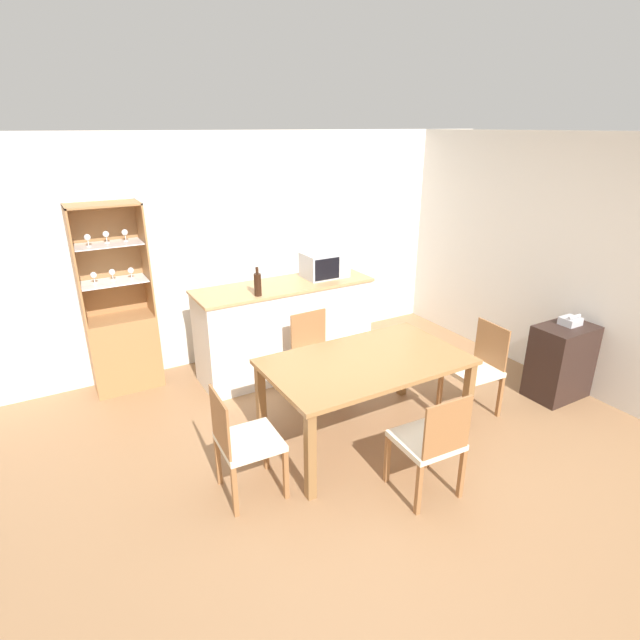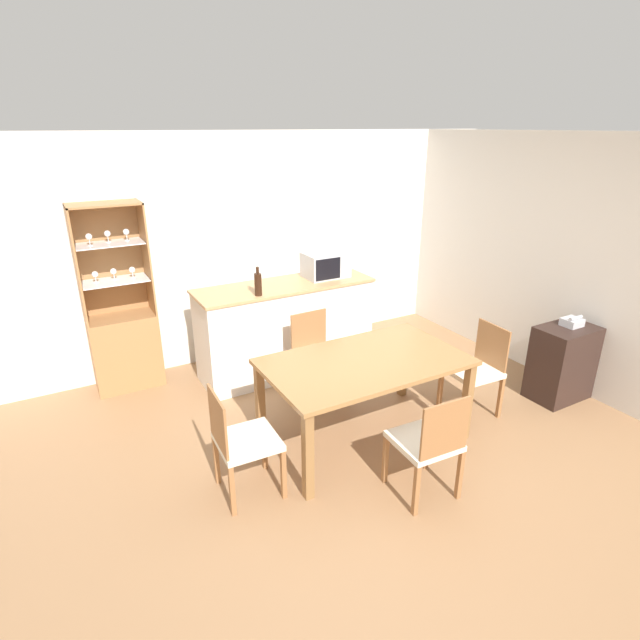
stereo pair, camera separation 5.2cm
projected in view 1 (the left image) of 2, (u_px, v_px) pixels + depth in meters
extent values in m
plane|color=#936B47|center=(377.00, 464.00, 4.10)|extent=(18.00, 18.00, 0.00)
cube|color=silver|center=(247.00, 248.00, 5.75)|extent=(6.80, 0.06, 2.55)
cube|color=silver|center=(570.00, 264.00, 5.08)|extent=(0.06, 4.60, 2.55)
cube|color=white|center=(285.00, 330.00, 5.50)|extent=(1.90, 0.60, 0.99)
cube|color=tan|center=(284.00, 286.00, 5.32)|extent=(1.93, 0.63, 0.03)
cube|color=#A37042|center=(125.00, 352.00, 5.19)|extent=(0.66, 0.39, 0.78)
cube|color=#A37042|center=(108.00, 259.00, 4.99)|extent=(0.66, 0.02, 1.14)
cube|color=#A37042|center=(75.00, 267.00, 4.69)|extent=(0.02, 0.39, 1.14)
cube|color=#A37042|center=(145.00, 258.00, 4.99)|extent=(0.02, 0.39, 1.14)
cube|color=#A37042|center=(102.00, 204.00, 4.64)|extent=(0.66, 0.39, 0.02)
cube|color=white|center=(114.00, 282.00, 4.91)|extent=(0.62, 0.34, 0.01)
cube|color=white|center=(108.00, 244.00, 4.78)|extent=(0.62, 0.34, 0.01)
cylinder|color=white|center=(95.00, 283.00, 4.84)|extent=(0.04, 0.04, 0.01)
cylinder|color=white|center=(94.00, 280.00, 4.83)|extent=(0.01, 0.01, 0.06)
sphere|color=white|center=(93.00, 275.00, 4.81)|extent=(0.06, 0.06, 0.06)
cylinder|color=white|center=(89.00, 246.00, 4.68)|extent=(0.04, 0.04, 0.01)
cylinder|color=white|center=(88.00, 243.00, 4.67)|extent=(0.01, 0.01, 0.06)
sphere|color=white|center=(87.00, 237.00, 4.65)|extent=(0.06, 0.06, 0.06)
cylinder|color=white|center=(113.00, 280.00, 4.94)|extent=(0.04, 0.04, 0.01)
cylinder|color=white|center=(113.00, 277.00, 4.93)|extent=(0.01, 0.01, 0.06)
sphere|color=white|center=(112.00, 272.00, 4.91)|extent=(0.06, 0.06, 0.06)
cylinder|color=white|center=(107.00, 242.00, 4.81)|extent=(0.04, 0.04, 0.01)
cylinder|color=white|center=(107.00, 239.00, 4.80)|extent=(0.01, 0.01, 0.06)
sphere|color=white|center=(106.00, 234.00, 4.78)|extent=(0.06, 0.06, 0.06)
cylinder|color=white|center=(132.00, 278.00, 5.00)|extent=(0.04, 0.04, 0.01)
cylinder|color=white|center=(132.00, 275.00, 4.99)|extent=(0.01, 0.01, 0.06)
sphere|color=white|center=(131.00, 270.00, 4.97)|extent=(0.06, 0.06, 0.06)
cylinder|color=white|center=(126.00, 241.00, 4.89)|extent=(0.04, 0.04, 0.01)
cylinder|color=white|center=(125.00, 238.00, 4.88)|extent=(0.01, 0.01, 0.06)
sphere|color=white|center=(125.00, 232.00, 4.86)|extent=(0.06, 0.06, 0.06)
cube|color=olive|center=(366.00, 362.00, 4.18)|extent=(1.68, 1.00, 0.04)
cube|color=olive|center=(310.00, 457.00, 3.60)|extent=(0.07, 0.07, 0.73)
cube|color=olive|center=(467.00, 401.00, 4.33)|extent=(0.07, 0.07, 0.73)
cube|color=olive|center=(261.00, 402.00, 4.31)|extent=(0.07, 0.07, 0.73)
cube|color=olive|center=(403.00, 362.00, 5.04)|extent=(0.07, 0.07, 0.73)
cube|color=beige|center=(472.00, 370.00, 4.70)|extent=(0.46, 0.46, 0.05)
cube|color=#936038|center=(492.00, 344.00, 4.70)|extent=(0.04, 0.40, 0.41)
cube|color=#936038|center=(468.00, 406.00, 4.54)|extent=(0.04, 0.04, 0.42)
cube|color=#936038|center=(440.00, 388.00, 4.86)|extent=(0.04, 0.04, 0.42)
cube|color=#936038|center=(500.00, 397.00, 4.70)|extent=(0.04, 0.04, 0.42)
cube|color=#936038|center=(471.00, 379.00, 5.03)|extent=(0.04, 0.04, 0.42)
cube|color=beige|center=(319.00, 359.00, 4.93)|extent=(0.44, 0.44, 0.05)
cube|color=#936038|center=(308.00, 331.00, 5.01)|extent=(0.40, 0.03, 0.41)
cube|color=#936038|center=(346.00, 383.00, 4.95)|extent=(0.04, 0.04, 0.42)
cube|color=#936038|center=(313.00, 393.00, 4.76)|extent=(0.04, 0.04, 0.42)
cube|color=#936038|center=(325.00, 368.00, 5.26)|extent=(0.04, 0.04, 0.42)
cube|color=#936038|center=(293.00, 377.00, 5.07)|extent=(0.04, 0.04, 0.42)
cube|color=beige|center=(250.00, 441.00, 3.65)|extent=(0.45, 0.45, 0.05)
cube|color=#936038|center=(220.00, 422.00, 3.47)|extent=(0.03, 0.40, 0.41)
cube|color=#936038|center=(266.00, 446.00, 3.98)|extent=(0.04, 0.04, 0.42)
cube|color=#936038|center=(286.00, 474.00, 3.65)|extent=(0.04, 0.04, 0.42)
cube|color=#936038|center=(218.00, 460.00, 3.81)|extent=(0.04, 0.04, 0.42)
cube|color=#936038|center=(235.00, 491.00, 3.48)|extent=(0.04, 0.04, 0.42)
cube|color=beige|center=(426.00, 440.00, 3.66)|extent=(0.45, 0.45, 0.05)
cube|color=#936038|center=(448.00, 428.00, 3.41)|extent=(0.40, 0.04, 0.41)
cube|color=#936038|center=(387.00, 459.00, 3.83)|extent=(0.04, 0.04, 0.42)
cube|color=#936038|center=(428.00, 445.00, 3.99)|extent=(0.04, 0.04, 0.42)
cube|color=#936038|center=(419.00, 490.00, 3.50)|extent=(0.04, 0.04, 0.42)
cube|color=#936038|center=(462.00, 473.00, 3.67)|extent=(0.04, 0.04, 0.42)
cube|color=#B7BABF|center=(324.00, 265.00, 5.54)|extent=(0.47, 0.34, 0.27)
cube|color=black|center=(327.00, 269.00, 5.37)|extent=(0.30, 0.01, 0.23)
cylinder|color=black|center=(258.00, 285.00, 4.92)|extent=(0.07, 0.07, 0.23)
cylinder|color=black|center=(257.00, 270.00, 4.87)|extent=(0.03, 0.03, 0.07)
cube|color=black|center=(561.00, 361.00, 5.01)|extent=(0.59, 0.39, 0.76)
cube|color=#32211C|center=(561.00, 358.00, 5.00)|extent=(0.55, 0.35, 0.02)
cube|color=#B7B7BC|center=(570.00, 321.00, 4.90)|extent=(0.18, 0.16, 0.08)
cylinder|color=#B7B7BC|center=(574.00, 317.00, 4.86)|extent=(0.16, 0.03, 0.03)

